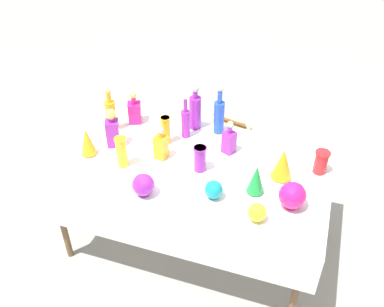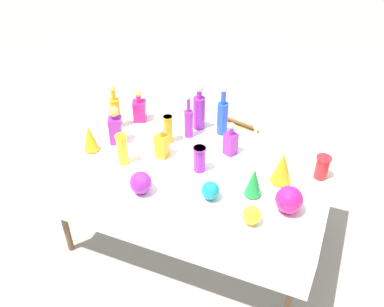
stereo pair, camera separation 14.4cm
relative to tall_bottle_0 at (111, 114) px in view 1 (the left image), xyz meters
The scene contains 25 objects.
ground_plane 1.17m from the tall_bottle_0, 16.84° to the right, with size 40.00×40.00×0.00m, color gray.
display_table 0.78m from the tall_bottle_0, 19.36° to the right, with size 1.86×1.09×0.76m.
tall_bottle_0 is the anchor object (origin of this frame).
tall_bottle_1 0.63m from the tall_bottle_0, 21.44° to the left, with size 0.09×0.09×0.37m.
tall_bottle_2 0.80m from the tall_bottle_0, 16.40° to the left, with size 0.08×0.08×0.40m.
tall_bottle_3 0.56m from the tall_bottle_0, ahead, with size 0.06×0.06×0.35m.
square_decanter_0 0.20m from the tall_bottle_0, 52.70° to the left, with size 0.13×0.13×0.26m.
square_decanter_1 0.91m from the tall_bottle_0, ahead, with size 0.10×0.10×0.26m.
square_decanter_2 0.20m from the tall_bottle_0, 59.66° to the right, with size 0.12×0.12×0.30m.
square_decanter_3 0.52m from the tall_bottle_0, 22.65° to the right, with size 0.09×0.09×0.25m.
slender_vase_0 1.54m from the tall_bottle_0, ahead, with size 0.10×0.10×0.17m.
slender_vase_1 0.81m from the tall_bottle_0, 17.47° to the right, with size 0.09×0.09×0.19m.
slender_vase_2 0.45m from the tall_bottle_0, ahead, with size 0.07×0.07×0.22m.
slender_vase_3 0.45m from the tall_bottle_0, 54.21° to the right, with size 0.08×0.08×0.23m.
fluted_vase_0 1.22m from the tall_bottle_0, 16.28° to the right, with size 0.11×0.11×0.21m.
fluted_vase_1 1.31m from the tall_bottle_0, ahead, with size 0.14×0.14×0.23m.
fluted_vase_2 0.33m from the tall_bottle_0, 93.06° to the right, with size 0.11×0.11×0.21m.
round_bowl_0 0.78m from the tall_bottle_0, 48.63° to the right, with size 0.14×0.14×0.15m.
round_bowl_1 1.46m from the tall_bottle_0, 15.96° to the right, with size 0.17×0.17×0.18m.
round_bowl_2 1.36m from the tall_bottle_0, 25.24° to the right, with size 0.11×0.11×0.12m.
round_bowl_3 1.05m from the tall_bottle_0, 26.86° to the right, with size 0.12×0.12×0.12m.
price_tag_left 1.19m from the tall_bottle_0, 37.13° to the right, with size 0.05×0.01×0.03m, color white.
price_tag_center 0.81m from the tall_bottle_0, 60.32° to the right, with size 0.05×0.01×0.04m, color white.
price_tag_right 0.76m from the tall_bottle_0, 61.98° to the right, with size 0.06×0.01×0.04m, color white.
cardboard_box_behind_left 1.33m from the tall_bottle_0, 52.24° to the left, with size 0.44×0.38×0.43m.
Camera 1 is at (0.72, -2.15, 2.61)m, focal length 40.00 mm.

